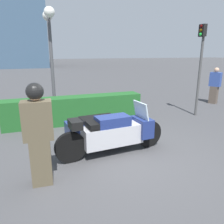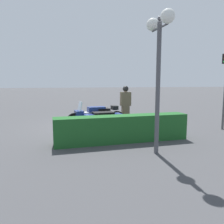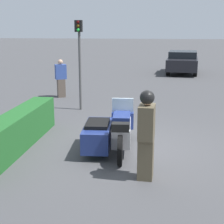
{
  "view_description": "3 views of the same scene",
  "coord_description": "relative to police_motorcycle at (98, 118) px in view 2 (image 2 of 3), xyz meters",
  "views": [
    {
      "loc": [
        -1.87,
        -4.21,
        2.27
      ],
      "look_at": [
        -0.03,
        0.81,
        0.81
      ],
      "focal_mm": 35.0,
      "sensor_mm": 36.0,
      "label": 1
    },
    {
      "loc": [
        1.64,
        9.49,
        1.95
      ],
      "look_at": [
        -0.67,
        1.24,
        0.8
      ],
      "focal_mm": 35.0,
      "sensor_mm": 36.0,
      "label": 2
    },
    {
      "loc": [
        -8.28,
        -0.73,
        2.97
      ],
      "look_at": [
        0.33,
        0.46,
        0.8
      ],
      "focal_mm": 55.0,
      "sensor_mm": 36.0,
      "label": 3
    }
  ],
  "objects": [
    {
      "name": "twin_lamp_post",
      "position": [
        -0.89,
        3.69,
        2.44
      ],
      "size": [
        0.35,
        1.16,
        3.72
      ],
      "color": "#4C4C51",
      "rests_on": "ground"
    },
    {
      "name": "hedge_bush_curbside",
      "position": [
        -0.36,
        2.3,
        -0.03
      ],
      "size": [
        4.47,
        0.62,
        0.88
      ],
      "primitive_type": "cube",
      "color": "#1E5623",
      "rests_on": "ground"
    },
    {
      "name": "ground_plane",
      "position": [
        0.26,
        -0.46,
        -0.47
      ],
      "size": [
        160.0,
        160.0,
        0.0
      ],
      "primitive_type": "plane",
      "color": "#424244"
    },
    {
      "name": "officer_rider",
      "position": [
        -1.59,
        -0.97,
        0.48
      ],
      "size": [
        0.51,
        0.33,
        1.81
      ],
      "rotation": [
        0.0,
        0.0,
        -1.63
      ],
      "color": "brown",
      "rests_on": "ground"
    },
    {
      "name": "police_motorcycle",
      "position": [
        0.0,
        0.0,
        0.0
      ],
      "size": [
        2.63,
        1.21,
        1.16
      ],
      "rotation": [
        0.0,
        0.0,
        0.08
      ],
      "color": "black",
      "rests_on": "ground"
    }
  ]
}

